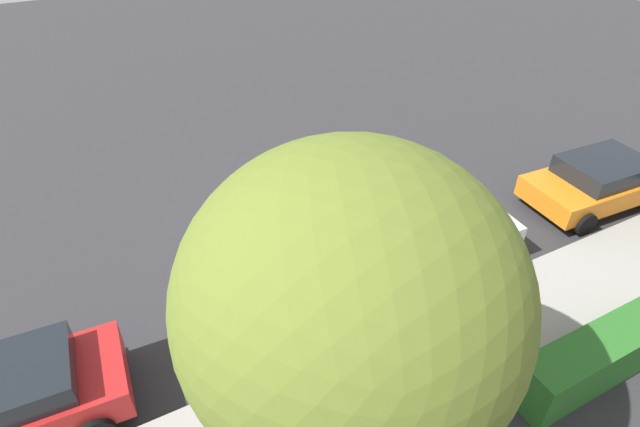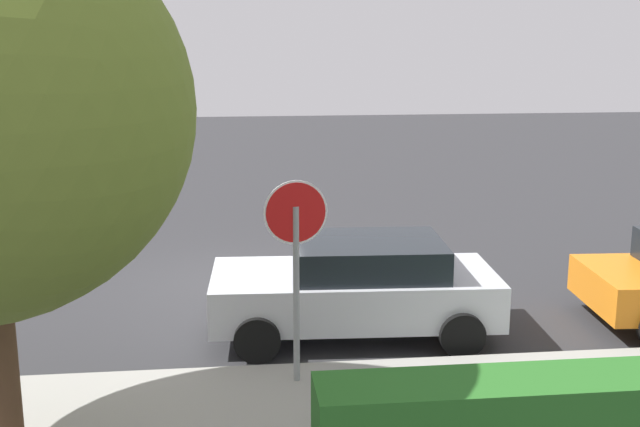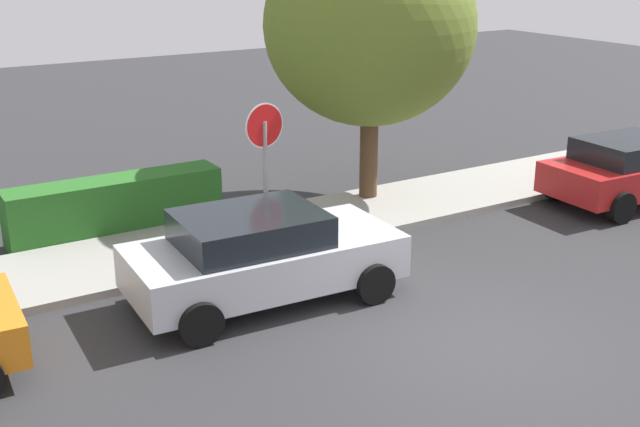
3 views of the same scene
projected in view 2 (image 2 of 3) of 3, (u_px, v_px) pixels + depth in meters
name	position (u px, v px, depth m)	size (l,w,h in m)	color
ground_plane	(234.00, 283.00, 14.44)	(60.00, 60.00, 0.00)	#2D2D30
sidewalk_curb	(238.00, 413.00, 9.33)	(32.00, 2.40, 0.14)	#9E9B93
stop_sign	(296.00, 248.00, 9.69)	(0.78, 0.13, 2.69)	gray
parked_car_silver	(357.00, 286.00, 11.80)	(4.24, 2.25, 1.45)	silver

